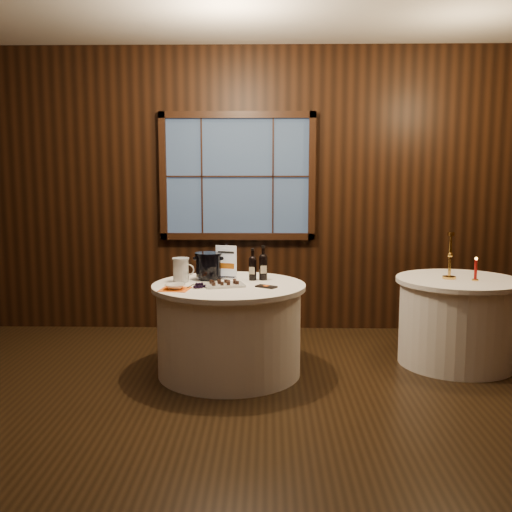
{
  "coord_description": "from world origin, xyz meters",
  "views": [
    {
      "loc": [
        0.33,
        -3.9,
        1.7
      ],
      "look_at": [
        0.23,
        0.9,
        1.02
      ],
      "focal_mm": 42.0,
      "sensor_mm": 36.0,
      "label": 1
    }
  ],
  "objects_px": {
    "port_bottle_right": "(263,265)",
    "chocolate_plate": "(224,284)",
    "grape_bunch": "(200,286)",
    "glass_pitcher": "(181,270)",
    "port_bottle_left": "(253,266)",
    "red_candle": "(476,271)",
    "chocolate_box": "(266,287)",
    "main_table": "(229,329)",
    "cracker_bowl": "(175,287)",
    "side_table": "(457,321)",
    "sign_stand": "(227,267)",
    "ice_bucket": "(208,265)",
    "brass_candlestick": "(450,262)"
  },
  "relations": [
    {
      "from": "side_table",
      "to": "red_candle",
      "type": "relative_size",
      "value": 5.28
    },
    {
      "from": "ice_bucket",
      "to": "red_candle",
      "type": "height_order",
      "value": "ice_bucket"
    },
    {
      "from": "port_bottle_left",
      "to": "cracker_bowl",
      "type": "distance_m",
      "value": 0.75
    },
    {
      "from": "main_table",
      "to": "brass_candlestick",
      "type": "height_order",
      "value": "brass_candlestick"
    },
    {
      "from": "sign_stand",
      "to": "chocolate_box",
      "type": "distance_m",
      "value": 0.53
    },
    {
      "from": "chocolate_plate",
      "to": "glass_pitcher",
      "type": "xyz_separation_m",
      "value": [
        -0.38,
        0.19,
        0.09
      ]
    },
    {
      "from": "ice_bucket",
      "to": "cracker_bowl",
      "type": "bearing_deg",
      "value": -116.9
    },
    {
      "from": "chocolate_box",
      "to": "glass_pitcher",
      "type": "bearing_deg",
      "value": -165.47
    },
    {
      "from": "port_bottle_right",
      "to": "grape_bunch",
      "type": "relative_size",
      "value": 1.71
    },
    {
      "from": "port_bottle_right",
      "to": "grape_bunch",
      "type": "height_order",
      "value": "port_bottle_right"
    },
    {
      "from": "chocolate_plate",
      "to": "ice_bucket",
      "type": "bearing_deg",
      "value": 117.92
    },
    {
      "from": "grape_bunch",
      "to": "brass_candlestick",
      "type": "relative_size",
      "value": 0.42
    },
    {
      "from": "brass_candlestick",
      "to": "grape_bunch",
      "type": "bearing_deg",
      "value": -167.24
    },
    {
      "from": "port_bottle_right",
      "to": "grape_bunch",
      "type": "xyz_separation_m",
      "value": [
        -0.51,
        -0.39,
        -0.11
      ]
    },
    {
      "from": "grape_bunch",
      "to": "brass_candlestick",
      "type": "distance_m",
      "value": 2.19
    },
    {
      "from": "sign_stand",
      "to": "glass_pitcher",
      "type": "distance_m",
      "value": 0.41
    },
    {
      "from": "cracker_bowl",
      "to": "red_candle",
      "type": "xyz_separation_m",
      "value": [
        2.52,
        0.44,
        0.06
      ]
    },
    {
      "from": "main_table",
      "to": "grape_bunch",
      "type": "xyz_separation_m",
      "value": [
        -0.22,
        -0.19,
        0.4
      ]
    },
    {
      "from": "ice_bucket",
      "to": "brass_candlestick",
      "type": "bearing_deg",
      "value": 2.59
    },
    {
      "from": "side_table",
      "to": "chocolate_box",
      "type": "height_order",
      "value": "chocolate_box"
    },
    {
      "from": "sign_stand",
      "to": "grape_bunch",
      "type": "bearing_deg",
      "value": -98.89
    },
    {
      "from": "grape_bunch",
      "to": "red_candle",
      "type": "distance_m",
      "value": 2.36
    },
    {
      "from": "red_candle",
      "to": "brass_candlestick",
      "type": "bearing_deg",
      "value": 153.8
    },
    {
      "from": "grape_bunch",
      "to": "red_candle",
      "type": "relative_size",
      "value": 0.85
    },
    {
      "from": "side_table",
      "to": "port_bottle_left",
      "type": "height_order",
      "value": "port_bottle_left"
    },
    {
      "from": "ice_bucket",
      "to": "chocolate_box",
      "type": "height_order",
      "value": "ice_bucket"
    },
    {
      "from": "side_table",
      "to": "brass_candlestick",
      "type": "bearing_deg",
      "value": -174.76
    },
    {
      "from": "port_bottle_right",
      "to": "chocolate_plate",
      "type": "bearing_deg",
      "value": -145.06
    },
    {
      "from": "brass_candlestick",
      "to": "red_candle",
      "type": "xyz_separation_m",
      "value": [
        0.19,
        -0.1,
        -0.07
      ]
    },
    {
      "from": "grape_bunch",
      "to": "main_table",
      "type": "bearing_deg",
      "value": 40.58
    },
    {
      "from": "grape_bunch",
      "to": "glass_pitcher",
      "type": "bearing_deg",
      "value": 123.63
    },
    {
      "from": "port_bottle_left",
      "to": "grape_bunch",
      "type": "relative_size",
      "value": 1.59
    },
    {
      "from": "side_table",
      "to": "red_candle",
      "type": "distance_m",
      "value": 0.49
    },
    {
      "from": "port_bottle_left",
      "to": "port_bottle_right",
      "type": "xyz_separation_m",
      "value": [
        0.09,
        0.02,
        0.01
      ]
    },
    {
      "from": "chocolate_plate",
      "to": "cracker_bowl",
      "type": "height_order",
      "value": "chocolate_plate"
    },
    {
      "from": "main_table",
      "to": "chocolate_box",
      "type": "relative_size",
      "value": 7.68
    },
    {
      "from": "sign_stand",
      "to": "port_bottle_left",
      "type": "relative_size",
      "value": 1.09
    },
    {
      "from": "port_bottle_left",
      "to": "grape_bunch",
      "type": "height_order",
      "value": "port_bottle_left"
    },
    {
      "from": "port_bottle_right",
      "to": "ice_bucket",
      "type": "distance_m",
      "value": 0.47
    },
    {
      "from": "glass_pitcher",
      "to": "red_candle",
      "type": "xyz_separation_m",
      "value": [
        2.52,
        0.11,
        -0.02
      ]
    },
    {
      "from": "ice_bucket",
      "to": "sign_stand",
      "type": "bearing_deg",
      "value": 18.49
    },
    {
      "from": "main_table",
      "to": "cracker_bowl",
      "type": "height_order",
      "value": "cracker_bowl"
    },
    {
      "from": "chocolate_plate",
      "to": "grape_bunch",
      "type": "bearing_deg",
      "value": -153.31
    },
    {
      "from": "side_table",
      "to": "chocolate_plate",
      "type": "relative_size",
      "value": 2.94
    },
    {
      "from": "cracker_bowl",
      "to": "glass_pitcher",
      "type": "bearing_deg",
      "value": 89.72
    },
    {
      "from": "grape_bunch",
      "to": "side_table",
      "type": "bearing_deg",
      "value": 12.47
    },
    {
      "from": "sign_stand",
      "to": "cracker_bowl",
      "type": "relative_size",
      "value": 1.89
    },
    {
      "from": "port_bottle_right",
      "to": "red_candle",
      "type": "bearing_deg",
      "value": -7.97
    },
    {
      "from": "main_table",
      "to": "port_bottle_right",
      "type": "xyz_separation_m",
      "value": [
        0.28,
        0.2,
        0.51
      ]
    },
    {
      "from": "port_bottle_left",
      "to": "brass_candlestick",
      "type": "distance_m",
      "value": 1.72
    }
  ]
}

